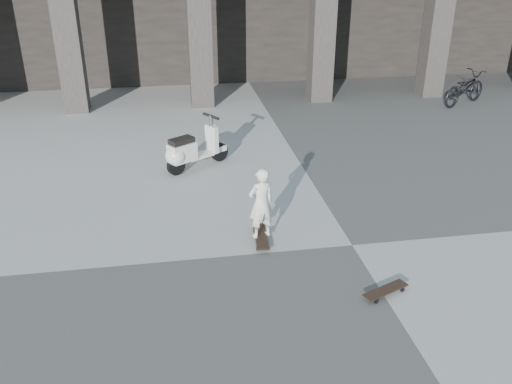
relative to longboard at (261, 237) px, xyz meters
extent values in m
plane|color=#454643|center=(1.44, -0.40, -0.07)|extent=(90.00, 90.00, 0.00)
cube|color=#2B2824|center=(-3.92, 8.10, 1.93)|extent=(0.65, 0.65, 4.00)
cube|color=#2B2824|center=(-0.35, 8.10, 1.93)|extent=(0.65, 0.65, 4.00)
cube|color=#2B2824|center=(3.22, 8.10, 1.93)|extent=(0.65, 0.65, 4.00)
cube|color=#2B2824|center=(6.79, 8.10, 1.93)|extent=(0.65, 0.65, 4.00)
cube|color=black|center=(0.00, 0.00, 0.01)|extent=(0.27, 0.88, 0.02)
cube|color=#B2B2B7|center=(0.02, 0.30, -0.03)|extent=(0.18, 0.06, 0.03)
cube|color=#B2B2B7|center=(-0.02, -0.30, -0.03)|extent=(0.18, 0.06, 0.03)
cylinder|color=black|center=(-0.07, 0.31, -0.04)|extent=(0.03, 0.07, 0.06)
cylinder|color=black|center=(0.11, 0.30, -0.04)|extent=(0.03, 0.07, 0.06)
cylinder|color=black|center=(-0.11, -0.30, -0.04)|extent=(0.03, 0.07, 0.06)
cylinder|color=black|center=(0.07, -0.31, -0.04)|extent=(0.03, 0.07, 0.06)
cube|color=black|center=(1.46, -1.76, 0.01)|extent=(0.73, 0.45, 0.02)
cube|color=#B2B2B7|center=(1.69, -1.66, -0.03)|extent=(0.10, 0.17, 0.03)
cube|color=#B2B2B7|center=(1.23, -1.86, -0.03)|extent=(0.10, 0.17, 0.03)
cylinder|color=black|center=(1.66, -1.59, -0.04)|extent=(0.07, 0.05, 0.06)
cylinder|color=black|center=(1.72, -1.74, -0.04)|extent=(0.07, 0.05, 0.06)
cylinder|color=black|center=(1.20, -1.78, -0.04)|extent=(0.07, 0.05, 0.06)
cylinder|color=black|center=(1.26, -1.93, -0.04)|extent=(0.07, 0.05, 0.06)
imported|color=silver|center=(0.00, 0.00, 0.62)|extent=(0.50, 0.40, 1.19)
cylinder|color=black|center=(-0.30, 3.62, 0.14)|extent=(0.40, 0.31, 0.41)
cylinder|color=black|center=(-1.28, 2.98, 0.14)|extent=(0.40, 0.31, 0.41)
cube|color=beige|center=(-0.77, 3.31, 0.20)|extent=(0.66, 0.56, 0.07)
cube|color=beige|center=(-1.14, 3.07, 0.39)|extent=(0.65, 0.58, 0.39)
sphere|color=beige|center=(-1.28, 2.98, 0.36)|extent=(0.43, 0.43, 0.43)
cube|color=black|center=(-1.14, 3.07, 0.65)|extent=(0.57, 0.50, 0.10)
cube|color=beige|center=(-0.47, 3.50, 0.50)|extent=(0.28, 0.35, 0.59)
cube|color=beige|center=(-0.30, 3.62, 0.22)|extent=(0.34, 0.29, 0.12)
cylinder|color=#B2B2B7|center=(-0.47, 3.50, 0.87)|extent=(0.13, 0.13, 0.31)
cylinder|color=black|center=(-0.47, 3.50, 1.01)|extent=(0.33, 0.46, 0.06)
sphere|color=white|center=(-0.42, 3.54, 0.75)|extent=(0.12, 0.12, 0.12)
imported|color=black|center=(7.32, 6.90, 0.42)|extent=(1.94, 1.47, 0.98)
camera|label=1|loc=(-1.35, -7.62, 4.48)|focal=38.00mm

